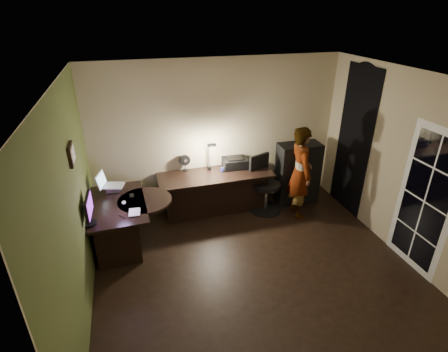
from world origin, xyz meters
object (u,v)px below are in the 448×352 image
object	(u,v)px
office_chair	(267,185)
person	(300,173)
desk_right	(215,193)
cabinet	(297,173)
desk_left	(120,225)
monitor	(88,214)

from	to	relation	value
office_chair	person	world-z (taller)	person
desk_right	cabinet	distance (m)	1.61
desk_right	office_chair	size ratio (longest dim) A/B	1.96
office_chair	desk_right	bearing A→B (deg)	146.99
desk_left	monitor	bearing A→B (deg)	-128.21
desk_right	monitor	xyz separation A→B (m)	(-2.03, -1.07, 0.55)
desk_right	person	size ratio (longest dim) A/B	1.22
desk_right	cabinet	size ratio (longest dim) A/B	1.73
monitor	person	size ratio (longest dim) A/B	0.28
cabinet	monitor	distance (m)	3.79
desk_left	office_chair	world-z (taller)	office_chair
monitor	person	bearing A→B (deg)	12.24
desk_right	office_chair	xyz separation A→B (m)	(0.91, -0.21, 0.14)
desk_right	person	xyz separation A→B (m)	(1.40, -0.49, 0.45)
monitor	desk_right	bearing A→B (deg)	30.41
cabinet	office_chair	bearing A→B (deg)	-165.11
office_chair	monitor	bearing A→B (deg)	176.38
desk_right	office_chair	distance (m)	0.94
cabinet	person	bearing A→B (deg)	-112.74
cabinet	person	xyz separation A→B (m)	(-0.20, -0.45, 0.24)
desk_right	cabinet	bearing A→B (deg)	-2.08
desk_left	desk_right	size ratio (longest dim) A/B	0.66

